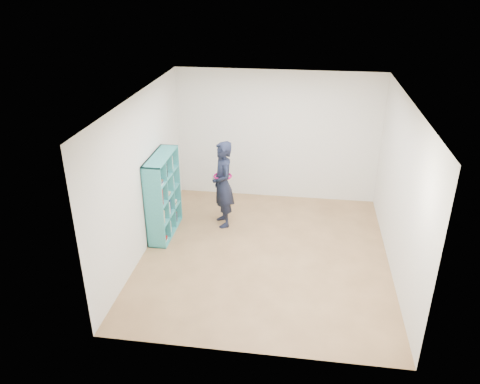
# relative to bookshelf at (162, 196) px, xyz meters

# --- Properties ---
(floor) EXTENTS (4.50, 4.50, 0.00)m
(floor) POSITION_rel_bookshelf_xyz_m (1.85, -0.46, -0.71)
(floor) COLOR brown
(floor) RESTS_ON ground
(ceiling) EXTENTS (4.50, 4.50, 0.00)m
(ceiling) POSITION_rel_bookshelf_xyz_m (1.85, -0.46, 1.89)
(ceiling) COLOR white
(ceiling) RESTS_ON wall_back
(wall_left) EXTENTS (0.02, 4.50, 2.60)m
(wall_left) POSITION_rel_bookshelf_xyz_m (-0.15, -0.46, 0.59)
(wall_left) COLOR white
(wall_left) RESTS_ON floor
(wall_right) EXTENTS (0.02, 4.50, 2.60)m
(wall_right) POSITION_rel_bookshelf_xyz_m (3.85, -0.46, 0.59)
(wall_right) COLOR white
(wall_right) RESTS_ON floor
(wall_back) EXTENTS (4.00, 0.02, 2.60)m
(wall_back) POSITION_rel_bookshelf_xyz_m (1.85, 1.79, 0.59)
(wall_back) COLOR white
(wall_back) RESTS_ON floor
(wall_front) EXTENTS (4.00, 0.02, 2.60)m
(wall_front) POSITION_rel_bookshelf_xyz_m (1.85, -2.71, 0.59)
(wall_front) COLOR white
(wall_front) RESTS_ON floor
(bookshelf) EXTENTS (0.32, 1.10, 1.47)m
(bookshelf) POSITION_rel_bookshelf_xyz_m (0.00, 0.00, 0.00)
(bookshelf) COLOR teal
(bookshelf) RESTS_ON floor
(person) EXTENTS (0.59, 0.69, 1.60)m
(person) POSITION_rel_bookshelf_xyz_m (0.99, 0.46, 0.09)
(person) COLOR black
(person) RESTS_ON floor
(smartphone) EXTENTS (0.07, 0.10, 0.14)m
(smartphone) POSITION_rel_bookshelf_xyz_m (0.82, 0.47, 0.19)
(smartphone) COLOR silver
(smartphone) RESTS_ON person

